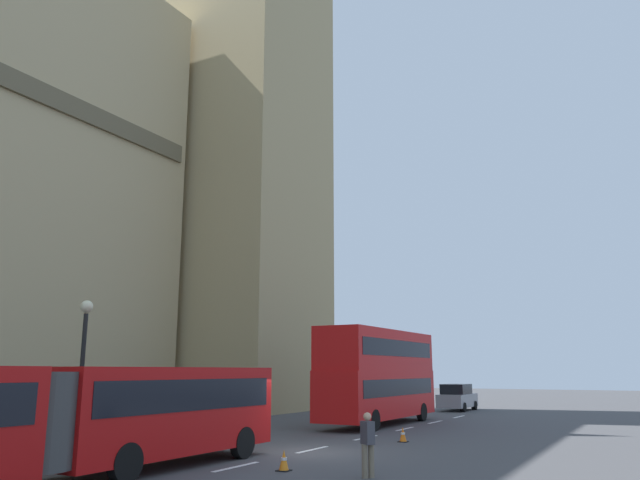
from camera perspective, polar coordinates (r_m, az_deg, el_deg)
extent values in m
plane|color=#424244|center=(22.80, -1.68, -19.07)|extent=(160.00, 160.00, 0.00)
cube|color=silver|center=(19.59, -7.79, -20.12)|extent=(2.20, 0.16, 0.01)
cube|color=silver|center=(23.43, -0.71, -18.87)|extent=(2.20, 0.16, 0.01)
cube|color=silver|center=(27.50, 4.25, -17.82)|extent=(2.20, 0.16, 0.01)
cube|color=silver|center=(31.72, 7.88, -16.97)|extent=(2.20, 0.16, 0.01)
cube|color=silver|center=(36.03, 10.63, -16.27)|extent=(2.20, 0.16, 0.01)
cube|color=silver|center=(40.40, 12.77, -15.70)|extent=(2.20, 0.16, 0.01)
cube|color=tan|center=(53.13, -6.72, 16.94)|extent=(10.40, 10.40, 56.90)
cube|color=#B20F0F|center=(19.84, -14.45, -14.98)|extent=(8.19, 2.50, 2.50)
cube|color=black|center=(19.82, -14.38, -13.69)|extent=(7.53, 2.54, 0.90)
cylinder|color=#3F3F3F|center=(16.80, -25.43, -14.84)|extent=(2.38, 2.38, 2.25)
cylinder|color=black|center=(21.25, -7.21, -18.15)|extent=(1.00, 0.30, 1.00)
cylinder|color=black|center=(17.41, -17.62, -19.09)|extent=(1.00, 0.30, 1.00)
cube|color=red|center=(33.83, 5.53, -14.00)|extent=(10.53, 2.50, 2.40)
cube|color=black|center=(33.82, 5.52, -13.41)|extent=(9.48, 2.54, 0.84)
cube|color=red|center=(33.82, 5.45, -10.19)|extent=(10.32, 2.50, 2.10)
cube|color=black|center=(33.83, 5.45, -10.02)|extent=(9.48, 2.54, 0.84)
cylinder|color=black|center=(36.60, 9.42, -15.47)|extent=(1.00, 0.30, 1.00)
cylinder|color=black|center=(30.36, 4.97, -16.32)|extent=(1.00, 0.30, 1.00)
cube|color=gray|center=(46.55, 12.63, -14.32)|extent=(4.40, 1.80, 0.90)
cube|color=black|center=(46.33, 12.52, -13.35)|extent=(2.46, 1.66, 0.70)
cylinder|color=black|center=(47.70, 14.11, -14.65)|extent=(0.64, 0.30, 0.64)
cylinder|color=black|center=(44.99, 13.15, -14.87)|extent=(0.64, 0.30, 0.64)
cube|color=black|center=(18.70, -3.38, -20.57)|extent=(0.36, 0.36, 0.03)
cone|color=orange|center=(18.66, -3.37, -19.69)|extent=(0.28, 0.28, 0.55)
cylinder|color=white|center=(18.66, -3.37, -19.61)|extent=(0.17, 0.17, 0.08)
cube|color=black|center=(26.06, 7.72, -18.05)|extent=(0.36, 0.36, 0.03)
cone|color=orange|center=(26.03, 7.70, -17.42)|extent=(0.28, 0.28, 0.55)
cylinder|color=white|center=(26.03, 7.70, -17.36)|extent=(0.17, 0.17, 0.08)
cylinder|color=black|center=(23.71, -21.75, -17.63)|extent=(0.32, 0.32, 0.30)
cylinder|color=black|center=(23.57, -21.32, -12.20)|extent=(0.16, 0.16, 4.80)
sphere|color=beige|center=(23.67, -20.83, -5.79)|extent=(0.44, 0.44, 0.44)
cylinder|color=#726651|center=(17.56, 4.78, -19.75)|extent=(0.16, 0.16, 0.86)
cylinder|color=#726651|center=(17.46, 4.17, -19.80)|extent=(0.16, 0.16, 0.86)
cube|color=#3F3F47|center=(17.43, 4.43, -17.39)|extent=(0.43, 0.46, 0.60)
sphere|color=tan|center=(17.39, 4.41, -16.02)|extent=(0.22, 0.22, 0.22)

